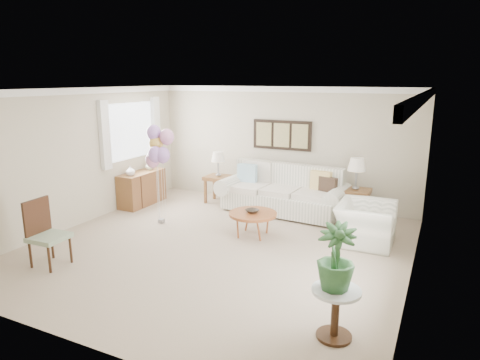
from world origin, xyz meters
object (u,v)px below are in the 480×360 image
(armchair, at_px, (365,223))
(balloon_cluster, at_px, (158,147))
(coffee_table, at_px, (253,215))
(sofa, at_px, (283,194))
(accent_chair, at_px, (45,232))

(armchair, distance_m, balloon_cluster, 4.02)
(coffee_table, height_order, armchair, armchair)
(coffee_table, relative_size, balloon_cluster, 0.45)
(sofa, height_order, coffee_table, sofa)
(balloon_cluster, bearing_deg, armchair, 10.26)
(accent_chair, xyz_separation_m, balloon_cluster, (0.40, 2.34, 0.97))
(sofa, relative_size, armchair, 2.59)
(coffee_table, height_order, accent_chair, accent_chair)
(coffee_table, distance_m, armchair, 1.95)
(sofa, distance_m, accent_chair, 4.66)
(accent_chair, bearing_deg, sofa, 60.18)
(balloon_cluster, bearing_deg, sofa, 41.64)
(armchair, bearing_deg, balloon_cluster, 99.25)
(coffee_table, xyz_separation_m, balloon_cluster, (-1.92, -0.13, 1.09))
(sofa, bearing_deg, balloon_cluster, -138.36)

